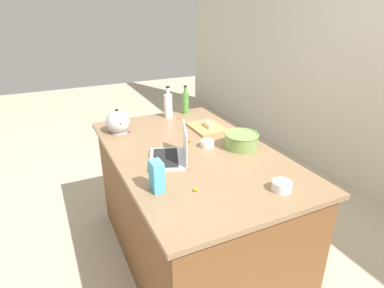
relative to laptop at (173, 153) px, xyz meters
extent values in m
plane|color=#B7A88E|center=(-0.07, 0.17, -0.95)|extent=(12.00, 12.00, 0.00)
cube|color=brown|center=(-0.07, 0.17, -0.51)|extent=(1.62, 0.96, 0.87)
cube|color=#846647|center=(-0.07, 0.17, -0.06)|extent=(1.68, 1.02, 0.03)
cube|color=#B7B7BC|center=(-0.01, -0.04, -0.04)|extent=(0.37, 0.32, 0.02)
cube|color=black|center=(-0.02, -0.04, -0.03)|extent=(0.31, 0.24, 0.00)
cube|color=#B7B7BC|center=(0.03, 0.07, 0.07)|extent=(0.28, 0.12, 0.20)
cube|color=silver|center=(0.03, 0.07, 0.07)|extent=(0.25, 0.10, 0.18)
cylinder|color=#72934C|center=(0.02, 0.49, 0.00)|extent=(0.23, 0.23, 0.10)
cylinder|color=black|center=(0.02, 0.49, 0.01)|extent=(0.18, 0.18, 0.08)
torus|color=#72934C|center=(0.02, 0.49, 0.05)|extent=(0.23, 0.23, 0.01)
cylinder|color=#4C8C38|center=(-0.82, 0.46, 0.05)|extent=(0.06, 0.06, 0.19)
cylinder|color=#4C8C38|center=(-0.82, 0.46, 0.17)|extent=(0.02, 0.02, 0.05)
cylinder|color=black|center=(-0.82, 0.46, 0.20)|extent=(0.03, 0.03, 0.01)
cylinder|color=white|center=(-0.79, 0.28, 0.05)|extent=(0.07, 0.07, 0.20)
cylinder|color=white|center=(-0.79, 0.28, 0.18)|extent=(0.03, 0.03, 0.06)
cylinder|color=black|center=(-0.79, 0.28, 0.22)|extent=(0.03, 0.03, 0.01)
cylinder|color=#ADADB2|center=(-0.62, -0.19, -0.04)|extent=(0.13, 0.13, 0.01)
sphere|color=#ADADB2|center=(-0.62, -0.19, 0.03)|extent=(0.18, 0.18, 0.18)
cone|color=#ADADB2|center=(-0.54, -0.19, 0.05)|extent=(0.08, 0.03, 0.07)
sphere|color=black|center=(-0.62, -0.19, 0.13)|extent=(0.02, 0.02, 0.02)
cube|color=#AD7F4C|center=(-0.40, 0.46, -0.04)|extent=(0.31, 0.24, 0.02)
cube|color=#F4E58C|center=(-0.38, 0.46, -0.01)|extent=(0.11, 0.04, 0.04)
cylinder|color=white|center=(0.58, 0.38, -0.02)|extent=(0.11, 0.11, 0.05)
cylinder|color=beige|center=(-0.09, 0.29, -0.02)|extent=(0.09, 0.09, 0.05)
cube|color=#4CA5CC|center=(0.30, -0.21, 0.04)|extent=(0.09, 0.06, 0.17)
sphere|color=#CC3399|center=(-0.06, -0.07, -0.04)|extent=(0.02, 0.02, 0.02)
sphere|color=yellow|center=(0.39, -0.04, -0.04)|extent=(0.02, 0.02, 0.02)
sphere|color=orange|center=(-0.70, 0.35, -0.04)|extent=(0.02, 0.02, 0.02)
sphere|color=green|center=(-0.66, -0.14, -0.04)|extent=(0.02, 0.02, 0.02)
sphere|color=#CC3399|center=(-0.58, -0.12, -0.04)|extent=(0.02, 0.02, 0.02)
sphere|color=orange|center=(-0.22, 0.22, -0.04)|extent=(0.02, 0.02, 0.02)
camera|label=1|loc=(1.71, -0.69, 0.87)|focal=30.37mm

